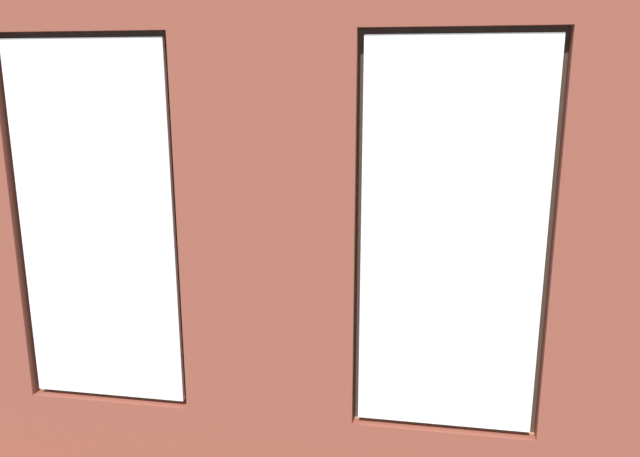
# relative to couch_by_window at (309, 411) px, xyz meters

# --- Properties ---
(ground_plane) EXTENTS (6.93, 6.54, 0.10)m
(ground_plane) POSITION_rel_couch_by_window_xyz_m (0.09, -2.24, -0.38)
(ground_plane) COLOR #99663D
(brick_wall_with_windows) EXTENTS (6.33, 0.30, 3.20)m
(brick_wall_with_windows) POSITION_rel_couch_by_window_xyz_m (0.09, 0.65, 1.24)
(brick_wall_with_windows) COLOR brown
(brick_wall_with_windows) RESTS_ON ground_plane
(white_wall_right) EXTENTS (0.10, 5.54, 3.20)m
(white_wall_right) POSITION_rel_couch_by_window_xyz_m (3.20, -2.04, 1.27)
(white_wall_right) COLOR white
(white_wall_right) RESTS_ON ground_plane
(couch_by_window) EXTENTS (1.71, 0.87, 0.80)m
(couch_by_window) POSITION_rel_couch_by_window_xyz_m (0.00, 0.00, 0.00)
(couch_by_window) COLOR black
(couch_by_window) RESTS_ON ground_plane
(couch_left) EXTENTS (0.91, 1.94, 0.80)m
(couch_left) POSITION_rel_couch_by_window_xyz_m (-2.37, -2.10, -0.00)
(couch_left) COLOR black
(couch_left) RESTS_ON ground_plane
(coffee_table) EXTENTS (1.39, 0.72, 0.42)m
(coffee_table) POSITION_rel_couch_by_window_xyz_m (0.59, -2.05, 0.04)
(coffee_table) COLOR #A87547
(coffee_table) RESTS_ON ground_plane
(cup_ceramic) EXTENTS (0.09, 0.09, 0.11)m
(cup_ceramic) POSITION_rel_couch_by_window_xyz_m (0.21, -2.18, 0.14)
(cup_ceramic) COLOR silver
(cup_ceramic) RESTS_ON coffee_table
(candle_jar) EXTENTS (0.08, 0.08, 0.12)m
(candle_jar) POSITION_rel_couch_by_window_xyz_m (1.00, -1.95, 0.15)
(candle_jar) COLOR #B7333D
(candle_jar) RESTS_ON coffee_table
(table_plant_small) EXTENTS (0.16, 0.16, 0.26)m
(table_plant_small) POSITION_rel_couch_by_window_xyz_m (0.59, -2.05, 0.23)
(table_plant_small) COLOR #47423D
(table_plant_small) RESTS_ON coffee_table
(remote_gray) EXTENTS (0.08, 0.18, 0.02)m
(remote_gray) POSITION_rel_couch_by_window_xyz_m (0.48, -1.95, 0.10)
(remote_gray) COLOR #59595B
(remote_gray) RESTS_ON coffee_table
(remote_black) EXTENTS (0.18, 0.08, 0.02)m
(remote_black) POSITION_rel_couch_by_window_xyz_m (0.76, -2.15, 0.10)
(remote_black) COLOR black
(remote_black) RESTS_ON coffee_table
(media_console) EXTENTS (1.23, 0.42, 0.54)m
(media_console) POSITION_rel_couch_by_window_xyz_m (2.90, -2.71, -0.06)
(media_console) COLOR black
(media_console) RESTS_ON ground_plane
(tv_flatscreen) EXTENTS (1.12, 0.20, 0.80)m
(tv_flatscreen) POSITION_rel_couch_by_window_xyz_m (2.90, -2.71, 0.62)
(tv_flatscreen) COLOR black
(tv_flatscreen) RESTS_ON media_console
(papasan_chair) EXTENTS (1.07, 1.07, 0.68)m
(papasan_chair) POSITION_rel_couch_by_window_xyz_m (1.18, -4.38, 0.11)
(papasan_chair) COLOR olive
(papasan_chair) RESTS_ON ground_plane
(potted_plant_beside_window_right) EXTENTS (1.02, 1.05, 1.54)m
(potted_plant_beside_window_right) POSITION_rel_couch_by_window_xyz_m (1.87, 0.10, 0.27)
(potted_plant_beside_window_right) COLOR beige
(potted_plant_beside_window_right) RESTS_ON ground_plane
(potted_plant_foreground_right) EXTENTS (1.08, 1.10, 1.37)m
(potted_plant_foreground_right) POSITION_rel_couch_by_window_xyz_m (2.60, -4.47, 0.35)
(potted_plant_foreground_right) COLOR gray
(potted_plant_foreground_right) RESTS_ON ground_plane
(potted_plant_corner_near_left) EXTENTS (0.85, 0.85, 0.98)m
(potted_plant_corner_near_left) POSITION_rel_couch_by_window_xyz_m (-2.52, -4.51, 0.32)
(potted_plant_corner_near_left) COLOR #9E5638
(potted_plant_corner_near_left) RESTS_ON ground_plane
(potted_plant_between_couches) EXTENTS (1.08, 0.99, 1.20)m
(potted_plant_between_couches) POSITION_rel_couch_by_window_xyz_m (-1.29, -0.06, 0.39)
(potted_plant_between_couches) COLOR gray
(potted_plant_between_couches) RESTS_ON ground_plane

